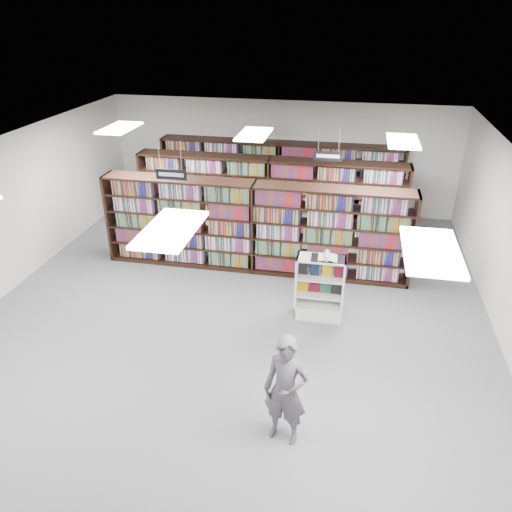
% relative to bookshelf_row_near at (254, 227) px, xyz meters
% --- Properties ---
extents(floor, '(12.00, 12.00, 0.00)m').
position_rel_bookshelf_row_near_xyz_m(floor, '(0.00, -2.00, -1.05)').
color(floor, '#59595E').
rests_on(floor, ground).
extents(ceiling, '(10.00, 12.00, 0.10)m').
position_rel_bookshelf_row_near_xyz_m(ceiling, '(0.00, -2.00, 2.15)').
color(ceiling, silver).
rests_on(ceiling, wall_back).
extents(wall_back, '(10.00, 0.10, 3.20)m').
position_rel_bookshelf_row_near_xyz_m(wall_back, '(0.00, 4.00, 0.55)').
color(wall_back, silver).
rests_on(wall_back, ground).
extents(bookshelf_row_near, '(7.00, 0.60, 2.10)m').
position_rel_bookshelf_row_near_xyz_m(bookshelf_row_near, '(0.00, 0.00, 0.00)').
color(bookshelf_row_near, black).
rests_on(bookshelf_row_near, floor).
extents(bookshelf_row_mid, '(7.00, 0.60, 2.10)m').
position_rel_bookshelf_row_near_xyz_m(bookshelf_row_mid, '(0.00, 2.00, 0.00)').
color(bookshelf_row_mid, black).
rests_on(bookshelf_row_mid, floor).
extents(bookshelf_row_far, '(7.00, 0.60, 2.10)m').
position_rel_bookshelf_row_near_xyz_m(bookshelf_row_far, '(0.00, 3.70, 0.00)').
color(bookshelf_row_far, black).
rests_on(bookshelf_row_far, floor).
extents(aisle_sign_left, '(0.65, 0.02, 0.80)m').
position_rel_bookshelf_row_near_xyz_m(aisle_sign_left, '(-1.50, -1.00, 1.48)').
color(aisle_sign_left, '#B2B2B7').
rests_on(aisle_sign_left, ceiling).
extents(aisle_sign_right, '(0.65, 0.02, 0.80)m').
position_rel_bookshelf_row_near_xyz_m(aisle_sign_right, '(1.50, 1.00, 1.48)').
color(aisle_sign_right, '#B2B2B7').
rests_on(aisle_sign_right, ceiling).
extents(aisle_sign_center, '(0.65, 0.02, 0.80)m').
position_rel_bookshelf_row_near_xyz_m(aisle_sign_center, '(-0.50, 3.00, 1.48)').
color(aisle_sign_center, '#B2B2B7').
rests_on(aisle_sign_center, ceiling).
extents(troffer_front_center, '(0.60, 1.20, 0.04)m').
position_rel_bookshelf_row_near_xyz_m(troffer_front_center, '(0.00, -5.00, 2.11)').
color(troffer_front_center, white).
rests_on(troffer_front_center, ceiling).
extents(troffer_front_right, '(0.60, 1.20, 0.04)m').
position_rel_bookshelf_row_near_xyz_m(troffer_front_right, '(3.00, -5.00, 2.11)').
color(troffer_front_right, white).
rests_on(troffer_front_right, ceiling).
extents(troffer_back_left, '(0.60, 1.20, 0.04)m').
position_rel_bookshelf_row_near_xyz_m(troffer_back_left, '(-3.00, 0.00, 2.11)').
color(troffer_back_left, white).
rests_on(troffer_back_left, ceiling).
extents(troffer_back_center, '(0.60, 1.20, 0.04)m').
position_rel_bookshelf_row_near_xyz_m(troffer_back_center, '(0.00, 0.00, 2.11)').
color(troffer_back_center, white).
rests_on(troffer_back_center, ceiling).
extents(troffer_back_right, '(0.60, 1.20, 0.04)m').
position_rel_bookshelf_row_near_xyz_m(troffer_back_right, '(3.00, 0.00, 2.11)').
color(troffer_back_right, white).
rests_on(troffer_back_right, ceiling).
extents(endcap_display, '(0.94, 0.47, 1.31)m').
position_rel_bookshelf_row_near_xyz_m(endcap_display, '(1.65, -1.70, -0.60)').
color(endcap_display, silver).
rests_on(endcap_display, floor).
extents(open_book, '(0.64, 0.39, 0.13)m').
position_rel_bookshelf_row_near_xyz_m(open_book, '(1.76, -1.75, 0.29)').
color(open_book, black).
rests_on(open_book, endcap_display).
extents(shopper, '(0.69, 0.52, 1.71)m').
position_rel_bookshelf_row_near_xyz_m(shopper, '(1.45, -4.95, -0.19)').
color(shopper, '#514B56').
rests_on(shopper, floor).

